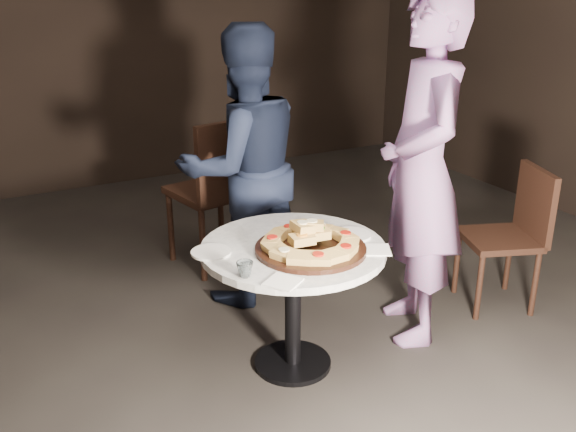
{
  "coord_description": "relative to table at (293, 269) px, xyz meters",
  "views": [
    {
      "loc": [
        -1.3,
        -2.26,
        1.84
      ],
      "look_at": [
        0.0,
        0.18,
        0.78
      ],
      "focal_mm": 40.0,
      "sensor_mm": 36.0,
      "label": 1
    }
  ],
  "objects": [
    {
      "name": "chair_far",
      "position": [
        0.13,
        1.22,
        0.05
      ],
      "size": [
        0.55,
        0.57,
        1.0
      ],
      "rotation": [
        0.0,
        0.0,
        3.34
      ],
      "color": "black",
      "rests_on": "ground"
    },
    {
      "name": "water_glass",
      "position": [
        -0.33,
        -0.19,
        0.15
      ],
      "size": [
        0.09,
        0.09,
        0.07
      ],
      "primitive_type": "imported",
      "rotation": [
        0.0,
        0.0,
        -0.27
      ],
      "color": "silver",
      "rests_on": "table"
    },
    {
      "name": "diner_navy",
      "position": [
        0.11,
        0.8,
        0.27
      ],
      "size": [
        0.78,
        0.61,
        1.59
      ],
      "primitive_type": "imported",
      "rotation": [
        0.0,
        0.0,
        3.14
      ],
      "color": "black",
      "rests_on": "ground"
    },
    {
      "name": "napkin_near",
      "position": [
        -0.22,
        -0.31,
        0.12
      ],
      "size": [
        0.18,
        0.18,
        0.01
      ],
      "primitive_type": "cube",
      "rotation": [
        0.0,
        0.0,
        0.59
      ],
      "color": "white",
      "rests_on": "table"
    },
    {
      "name": "diner_teal",
      "position": [
        0.74,
        0.01,
        0.38
      ],
      "size": [
        0.65,
        0.77,
        1.81
      ],
      "primitive_type": "imported",
      "rotation": [
        0.0,
        0.0,
        -1.96
      ],
      "color": "#845E94",
      "rests_on": "ground"
    },
    {
      "name": "floor",
      "position": [
        -0.0,
        -0.13,
        -0.53
      ],
      "size": [
        7.0,
        7.0,
        0.0
      ],
      "primitive_type": "plane",
      "color": "black",
      "rests_on": "ground"
    },
    {
      "name": "focaccia_pile",
      "position": [
        0.04,
        -0.09,
        0.18
      ],
      "size": [
        0.45,
        0.45,
        0.12
      ],
      "rotation": [
        0.0,
        0.0,
        -0.12
      ],
      "color": "tan",
      "rests_on": "serving_board"
    },
    {
      "name": "plate_right",
      "position": [
        0.3,
        -0.03,
        0.13
      ],
      "size": [
        0.21,
        0.21,
        0.01
      ],
      "primitive_type": "cylinder",
      "rotation": [
        0.0,
        0.0,
        0.12
      ],
      "color": "white",
      "rests_on": "table"
    },
    {
      "name": "napkin_far",
      "position": [
        0.31,
        -0.23,
        0.12
      ],
      "size": [
        0.18,
        0.18,
        0.01
      ],
      "primitive_type": "cube",
      "rotation": [
        0.0,
        0.0,
        -0.5
      ],
      "color": "white",
      "rests_on": "table"
    },
    {
      "name": "serving_board",
      "position": [
        0.04,
        -0.09,
        0.13
      ],
      "size": [
        0.52,
        0.52,
        0.02
      ],
      "primitive_type": "cylinder",
      "rotation": [
        0.0,
        0.0,
        0.04
      ],
      "color": "black",
      "rests_on": "table"
    },
    {
      "name": "table",
      "position": [
        0.0,
        0.0,
        0.0
      ],
      "size": [
        0.93,
        0.93,
        0.65
      ],
      "rotation": [
        0.0,
        0.0,
        -0.08
      ],
      "color": "black",
      "rests_on": "ground"
    },
    {
      "name": "chair_right",
      "position": [
        1.42,
        -0.02,
        -0.05
      ],
      "size": [
        0.51,
        0.5,
        0.82
      ],
      "rotation": [
        0.0,
        0.0,
        -1.93
      ],
      "color": "black",
      "rests_on": "ground"
    },
    {
      "name": "plate_left",
      "position": [
        -0.37,
        0.1,
        0.13
      ],
      "size": [
        0.24,
        0.24,
        0.01
      ],
      "primitive_type": "cylinder",
      "rotation": [
        0.0,
        0.0,
        -0.42
      ],
      "color": "white",
      "rests_on": "table"
    }
  ]
}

